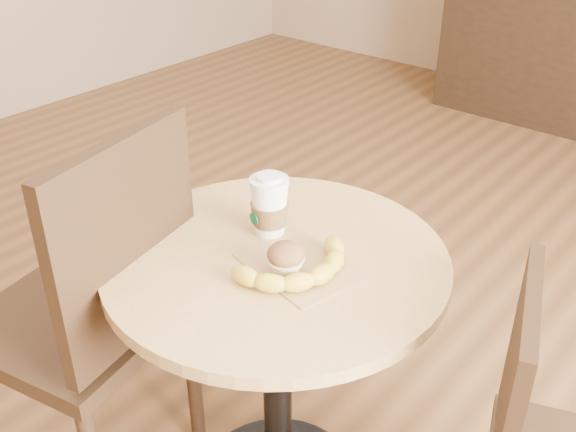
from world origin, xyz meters
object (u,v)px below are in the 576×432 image
at_px(cafe_table, 277,328).
at_px(chair_left, 95,311).
at_px(banana, 299,264).
at_px(coffee_cup, 270,208).
at_px(muffin, 286,259).

relative_size(cafe_table, chair_left, 0.73).
bearing_deg(banana, coffee_cup, 176.39).
height_order(chair_left, coffee_cup, chair_left).
distance_m(coffee_cup, muffin, 0.17).
bearing_deg(coffee_cup, banana, -15.52).
relative_size(coffee_cup, banana, 0.53).
distance_m(cafe_table, coffee_cup, 0.28).
bearing_deg(cafe_table, chair_left, -146.78).
xyz_separation_m(coffee_cup, banana, (0.15, -0.08, -0.04)).
bearing_deg(banana, chair_left, -129.00).
bearing_deg(cafe_table, coffee_cup, 139.15).
xyz_separation_m(cafe_table, chair_left, (-0.36, -0.24, 0.01)).
xyz_separation_m(chair_left, banana, (0.44, 0.22, 0.21)).
relative_size(chair_left, banana, 3.75).
distance_m(cafe_table, banana, 0.24).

